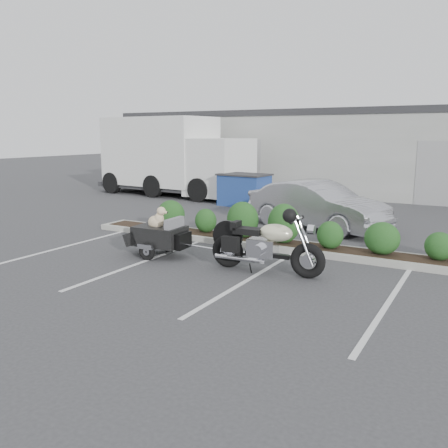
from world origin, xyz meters
The scene contains 8 objects.
ground centered at (0.00, 0.00, 0.00)m, with size 90.00×90.00×0.00m, color #38383A.
planter_kerb centered at (1.00, 2.20, 0.07)m, with size 12.00×1.00×0.15m, color #9E9E93.
building centered at (0.00, 17.00, 2.00)m, with size 26.00×10.00×4.00m, color #9EA099.
motorcycle centered at (1.27, 0.03, 0.58)m, with size 2.54×0.86×1.46m.
pet_trailer centered at (-1.51, 0.05, 0.51)m, with size 2.03×1.13×1.21m.
sedan centered at (0.68, 5.07, 0.73)m, with size 1.55×4.45×1.47m, color #ADADB5.
dumpster centered at (-3.44, 8.21, 0.65)m, with size 2.07×1.50×1.29m.
delivery_truck centered at (-7.93, 9.64, 1.75)m, with size 8.14×3.33×3.64m.
Camera 1 is at (5.28, -8.77, 2.88)m, focal length 38.00 mm.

